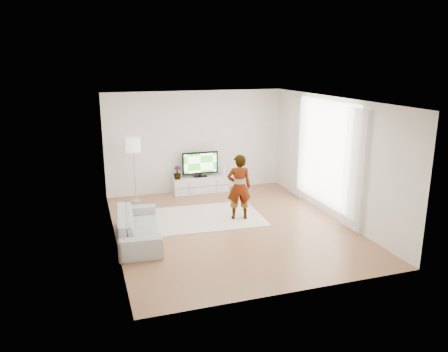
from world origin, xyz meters
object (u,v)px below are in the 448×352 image
object	(u,v)px
rug	(207,217)
floor_lamp	(133,148)
media_console	(201,185)
sofa	(139,226)
player	(239,187)
television	(200,163)

from	to	relation	value
rug	floor_lamp	size ratio (longest dim) A/B	1.52
floor_lamp	media_console	bearing A→B (deg)	8.34
floor_lamp	sofa	bearing A→B (deg)	-95.74
player	sofa	xyz separation A→B (m)	(-2.39, -0.56, -0.47)
player	floor_lamp	world-z (taller)	floor_lamp
player	television	bearing A→B (deg)	-70.48
television	sofa	size ratio (longest dim) A/B	0.48
media_console	rug	size ratio (longest dim) A/B	0.60
player	sofa	size ratio (longest dim) A/B	0.73
media_console	sofa	world-z (taller)	sofa
television	floor_lamp	distance (m)	1.96
rug	player	size ratio (longest dim) A/B	1.68
television	player	bearing A→B (deg)	-83.15
sofa	rug	bearing A→B (deg)	-57.08
media_console	rug	world-z (taller)	media_console
rug	floor_lamp	xyz separation A→B (m)	(-1.43, 1.75, 1.43)
rug	media_console	bearing A→B (deg)	78.65
television	player	distance (m)	2.39
rug	sofa	distance (m)	1.94
floor_lamp	rug	bearing A→B (deg)	-50.59
television	sofa	xyz separation A→B (m)	(-2.10, -2.93, -0.51)
sofa	media_console	bearing A→B (deg)	-30.62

